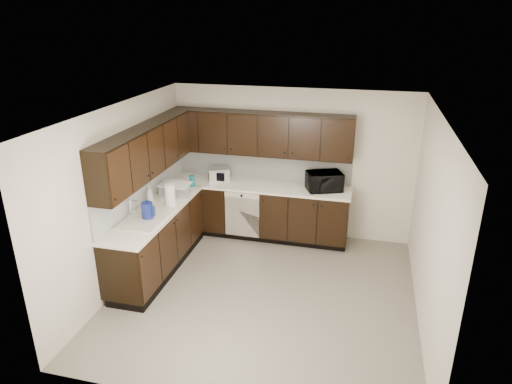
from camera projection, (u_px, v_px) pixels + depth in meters
The scene contains 20 objects.
floor at pixel (264, 294), 6.24m from camera, with size 4.00×4.00×0.00m, color gray.
ceiling at pixel (265, 112), 5.33m from camera, with size 4.00×4.00×0.00m, color white.
wall_back at pixel (292, 163), 7.59m from camera, with size 4.00×0.02×2.50m, color beige.
wall_left at pixel (122, 196), 6.24m from camera, with size 0.02×4.00×2.50m, color beige.
wall_right at pixel (431, 227), 5.34m from camera, with size 0.02×4.00×2.50m, color beige.
wall_front at pixel (213, 300), 3.98m from camera, with size 4.00×0.02×2.50m, color beige.
lower_cabinets at pixel (219, 225), 7.32m from camera, with size 3.00×2.80×0.90m.
countertop at pixel (218, 196), 7.14m from camera, with size 3.03×2.83×0.04m.
backsplash at pixel (209, 175), 7.28m from camera, with size 3.00×2.80×0.48m.
upper_cabinets at pixel (212, 141), 6.93m from camera, with size 3.00×2.80×0.70m.
dishwasher at pixel (242, 212), 7.48m from camera, with size 0.58×0.04×0.78m.
sink at pixel (146, 223), 6.29m from camera, with size 0.54×0.82×0.42m.
microwave at pixel (324, 181), 7.25m from camera, with size 0.54×0.37×0.30m, color black.
soap_bottle_a at pixel (171, 199), 6.70m from camera, with size 0.08×0.09×0.19m, color gray.
soap_bottle_b at pixel (150, 194), 6.77m from camera, with size 0.10×0.11×0.27m, color gray.
toaster_oven at pixel (219, 174), 7.70m from camera, with size 0.35×0.26×0.22m, color silver.
storage_bin at pixel (175, 189), 7.09m from camera, with size 0.45×0.33×0.17m, color silver.
blue_pitcher at pixel (147, 211), 6.24m from camera, with size 0.16×0.16×0.24m, color navy.
teal_tumbler at pixel (192, 181), 7.43m from camera, with size 0.08×0.08×0.19m, color #0B747E.
paper_towel_roll at pixel (170, 195), 6.67m from camera, with size 0.15×0.15×0.33m, color white.
Camera 1 is at (1.18, -5.17, 3.58)m, focal length 32.00 mm.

